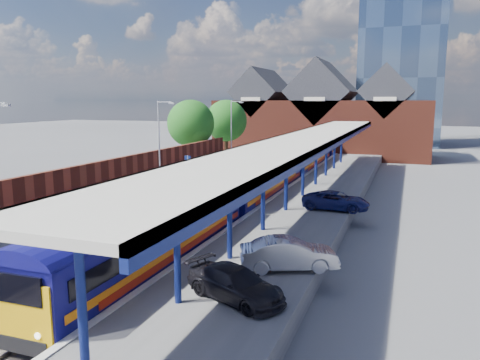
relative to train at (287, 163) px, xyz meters
The scene contains 21 objects.
ground 3.26m from the train, 127.07° to the right, with size 240.00×240.00×0.00m, color #5B5B5E.
ballast_bed 12.25m from the train, 97.11° to the right, with size 6.00×76.00×0.06m, color #473D33.
rails 12.23m from the train, 97.11° to the right, with size 4.51×76.00×0.14m.
left_platform 13.96m from the train, 120.28° to the right, with size 5.00×76.00×1.00m, color #565659.
right_platform 12.90m from the train, 69.38° to the right, with size 6.00×76.00×1.00m, color #565659.
coping_left 12.89m from the train, 111.19° to the right, with size 0.30×76.00×0.05m, color silver.
coping_right 12.14m from the train, 82.12° to the right, with size 0.30×76.00×0.05m, color silver.
yellow_line 13.12m from the train, 113.64° to the right, with size 0.14×76.00×0.01m, color yellow.
train is the anchor object (origin of this frame).
canopy 11.24m from the train, 68.30° to the right, with size 4.50×52.00×4.48m.
lamp_post_c 13.02m from the train, 128.22° to the right, with size 1.48×0.18×7.00m.
lamp_post_d 10.31m from the train, 142.52° to the left, with size 1.48×0.18×7.00m.
platform_sign 10.30m from the train, 129.15° to the right, with size 0.55×0.08×2.50m.
brick_wall 20.79m from the train, 117.49° to the right, with size 0.35×50.00×3.86m.
station_building 26.28m from the train, 93.28° to the left, with size 30.00×12.12×13.78m.
glass_tower 52.02m from the train, 79.95° to the left, with size 14.20×14.20×40.30m.
tree_near 12.89m from the train, 161.65° to the left, with size 5.20×5.20×8.10m.
tree_far 16.44m from the train, 132.27° to the left, with size 5.20×5.20×8.10m.
parked_car_silver 25.26m from the train, 75.44° to the right, with size 1.42×4.07×1.34m, color silver.
parked_car_dark 28.51m from the train, 79.31° to the right, with size 1.62×4.00×1.16m, color black.
parked_car_blue 14.35m from the train, 62.89° to the right, with size 1.98×4.29×1.19m, color navy.
Camera 1 is at (12.35, -10.80, 8.02)m, focal length 35.00 mm.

